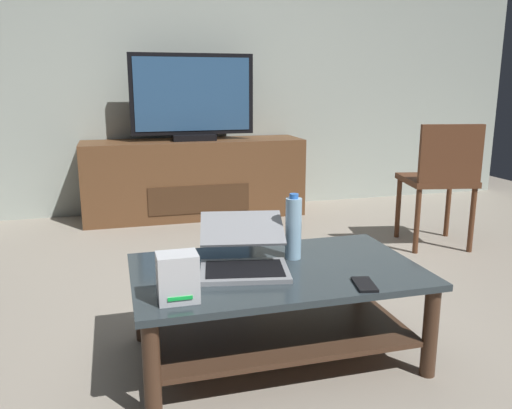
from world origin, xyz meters
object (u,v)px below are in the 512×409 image
(dining_chair, at_px, (441,176))
(laptop, at_px, (243,253))
(water_bottle_near, at_px, (293,228))
(cell_phone, at_px, (364,284))
(television, at_px, (193,99))
(coffee_table, at_px, (276,295))
(media_cabinet, at_px, (194,178))
(tv_remote, at_px, (175,261))
(router_box, at_px, (178,277))

(dining_chair, height_order, laptop, dining_chair)
(water_bottle_near, height_order, cell_phone, water_bottle_near)
(television, distance_m, cell_phone, 2.80)
(water_bottle_near, distance_m, cell_phone, 0.42)
(coffee_table, height_order, water_bottle_near, water_bottle_near)
(coffee_table, bearing_deg, television, 88.87)
(television, xyz_separation_m, water_bottle_near, (0.06, -2.36, -0.47))
(media_cabinet, relative_size, cell_phone, 13.26)
(dining_chair, bearing_deg, television, 138.28)
(coffee_table, xyz_separation_m, television, (0.05, 2.46, 0.73))
(cell_phone, height_order, tv_remote, tv_remote)
(television, bearing_deg, water_bottle_near, -88.62)
(coffee_table, bearing_deg, laptop, 161.43)
(dining_chair, bearing_deg, laptop, -146.91)
(cell_phone, relative_size, tv_remote, 0.88)
(water_bottle_near, xyz_separation_m, tv_remote, (-0.50, 0.07, -0.12))
(television, height_order, water_bottle_near, television)
(media_cabinet, xyz_separation_m, tv_remote, (-0.44, -2.31, 0.07))
(dining_chair, height_order, cell_phone, dining_chair)
(laptop, relative_size, tv_remote, 2.97)
(tv_remote, bearing_deg, media_cabinet, 47.60)
(router_box, bearing_deg, television, 79.94)
(television, distance_m, laptop, 2.48)
(water_bottle_near, bearing_deg, cell_phone, -67.64)
(dining_chair, xyz_separation_m, laptop, (-1.67, -1.09, -0.05))
(television, bearing_deg, router_box, -100.06)
(water_bottle_near, distance_m, tv_remote, 0.52)
(laptop, relative_size, cell_phone, 3.40)
(coffee_table, height_order, media_cabinet, media_cabinet)
(media_cabinet, relative_size, router_box, 10.96)
(media_cabinet, distance_m, cell_phone, 2.76)
(coffee_table, bearing_deg, tv_remote, 156.37)
(coffee_table, distance_m, water_bottle_near, 0.29)
(dining_chair, height_order, router_box, dining_chair)
(router_box, distance_m, tv_remote, 0.40)
(coffee_table, height_order, laptop, laptop)
(media_cabinet, xyz_separation_m, dining_chair, (1.49, -1.35, 0.18))
(media_cabinet, distance_m, laptop, 2.45)
(cell_phone, distance_m, tv_remote, 0.78)
(coffee_table, relative_size, cell_phone, 8.29)
(cell_phone, bearing_deg, water_bottle_near, 124.24)
(tv_remote, bearing_deg, water_bottle_near, -39.70)
(cell_phone, bearing_deg, dining_chair, 59.33)
(media_cabinet, height_order, laptop, media_cabinet)
(television, distance_m, dining_chair, 2.06)
(dining_chair, bearing_deg, cell_phone, -132.55)
(laptop, xyz_separation_m, tv_remote, (-0.26, 0.13, -0.05))
(coffee_table, distance_m, media_cabinet, 2.48)
(water_bottle_near, bearing_deg, media_cabinet, 91.37)
(coffee_table, distance_m, cell_phone, 0.39)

